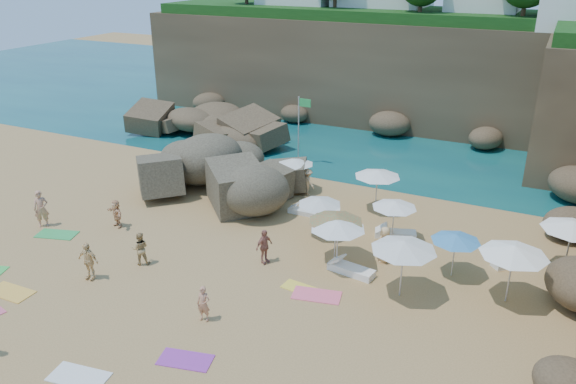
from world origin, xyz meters
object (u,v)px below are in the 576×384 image
at_px(person_stand_4, 384,244).
at_px(person_stand_5, 184,170).
at_px(person_stand_3, 264,246).
at_px(flag_pole, 301,122).
at_px(parasol_1, 395,204).
at_px(lounger_0, 324,210).
at_px(person_stand_1, 140,249).
at_px(parasol_0, 296,161).
at_px(person_stand_2, 308,182).
at_px(parasol_2, 378,173).
at_px(rock_outcrop, 230,191).
at_px(person_stand_0, 41,209).

height_order(person_stand_4, person_stand_5, person_stand_4).
bearing_deg(person_stand_3, flag_pole, 34.62).
height_order(parasol_1, lounger_0, parasol_1).
bearing_deg(person_stand_1, parasol_0, -137.66).
xyz_separation_m(person_stand_4, person_stand_5, (-13.51, 3.98, -0.06)).
distance_m(parasol_1, person_stand_5, 13.44).
bearing_deg(person_stand_5, person_stand_2, 17.00).
height_order(parasol_1, person_stand_2, parasol_1).
xyz_separation_m(parasol_0, person_stand_4, (6.95, -5.64, -0.97)).
relative_size(parasol_2, person_stand_2, 1.58).
xyz_separation_m(parasol_2, lounger_0, (-2.34, -1.51, -1.97)).
relative_size(rock_outcrop, person_stand_2, 4.69).
bearing_deg(person_stand_3, parasol_2, -2.89).
relative_size(rock_outcrop, person_stand_5, 4.65).
bearing_deg(lounger_0, person_stand_3, -112.26).
bearing_deg(person_stand_2, person_stand_5, 40.04).
bearing_deg(parasol_0, person_stand_3, -74.43).
relative_size(person_stand_1, person_stand_2, 0.99).
bearing_deg(parasol_0, person_stand_0, -134.40).
distance_m(lounger_0, person_stand_0, 14.30).
bearing_deg(person_stand_2, parasol_1, 178.96).
height_order(rock_outcrop, lounger_0, rock_outcrop).
height_order(lounger_0, person_stand_1, person_stand_1).
bearing_deg(parasol_1, person_stand_2, 150.49).
xyz_separation_m(rock_outcrop, parasol_0, (3.39, 1.73, 1.80)).
bearing_deg(person_stand_5, person_stand_1, -60.43).
distance_m(rock_outcrop, person_stand_3, 8.51).
bearing_deg(person_stand_2, parasol_2, -157.25).
relative_size(person_stand_2, person_stand_3, 0.96).
height_order(person_stand_0, person_stand_3, person_stand_0).
bearing_deg(parasol_2, person_stand_5, -174.55).
relative_size(lounger_0, person_stand_5, 1.09).
distance_m(rock_outcrop, person_stand_4, 11.09).
xyz_separation_m(rock_outcrop, person_stand_0, (-6.07, -7.93, 0.95)).
bearing_deg(person_stand_2, person_stand_1, 100.21).
height_order(person_stand_1, person_stand_4, person_stand_4).
height_order(person_stand_1, person_stand_5, person_stand_5).
bearing_deg(parasol_0, parasol_2, -6.41).
distance_m(parasol_0, person_stand_1, 10.88).
relative_size(rock_outcrop, person_stand_0, 3.76).
bearing_deg(parasol_1, parasol_2, 120.95).
bearing_deg(parasol_2, rock_outcrop, -172.05).
distance_m(parasol_2, person_stand_4, 5.60).
xyz_separation_m(parasol_0, person_stand_2, (0.84, -0.15, -1.03)).
relative_size(person_stand_0, person_stand_2, 1.25).
height_order(person_stand_2, person_stand_5, person_stand_5).
xyz_separation_m(rock_outcrop, parasol_1, (10.11, -1.75, 1.84)).
bearing_deg(person_stand_3, parasol_1, -27.23).
height_order(lounger_0, person_stand_0, person_stand_0).
relative_size(person_stand_0, person_stand_1, 1.26).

